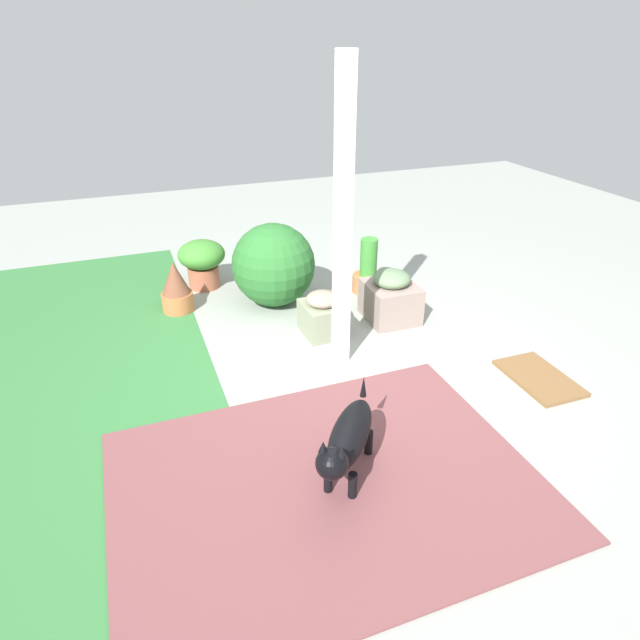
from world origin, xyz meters
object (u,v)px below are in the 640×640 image
stone_planter_near (322,314)px  doormat (539,378)px  terracotta_pot_tall (368,273)px  dog (348,439)px  round_shrub (274,265)px  terracotta_pot_spiky (176,288)px  terracotta_pot_broad (202,260)px  stone_planter_nearest (391,297)px  porch_pillar (343,224)px

stone_planter_near → doormat: stone_planter_near is taller
stone_planter_near → terracotta_pot_tall: terracotta_pot_tall is taller
stone_planter_near → dog: 1.75m
round_shrub → dog: (-2.40, 0.28, -0.09)m
dog → terracotta_pot_spiky: bearing=13.4°
terracotta_pot_spiky → dog: size_ratio=0.73×
terracotta_pot_broad → terracotta_pot_tall: terracotta_pot_tall is taller
terracotta_pot_spiky → stone_planter_nearest: bearing=-115.6°
stone_planter_near → dog: bearing=163.7°
dog → doormat: dog is taller
terracotta_pot_spiky → dog: dog is taller
terracotta_pot_tall → terracotta_pot_spiky: bearing=82.6°
porch_pillar → stone_planter_near: (0.43, -0.01, -0.93)m
round_shrub → doormat: bearing=-143.1°
terracotta_pot_broad → stone_planter_near: bearing=-149.8°
porch_pillar → stone_planter_near: bearing=-1.9°
dog → round_shrub: bearing=-6.6°
stone_planter_near → stone_planter_nearest: bearing=-86.8°
porch_pillar → terracotta_pot_spiky: bearing=39.6°
stone_planter_nearest → dog: bearing=146.0°
stone_planter_near → terracotta_pot_broad: size_ratio=0.80×
porch_pillar → terracotta_pot_broad: 2.10m
porch_pillar → round_shrub: size_ratio=2.86×
porch_pillar → terracotta_pot_tall: 1.60m
porch_pillar → stone_planter_nearest: porch_pillar is taller
round_shrub → doormat: size_ratio=1.26×
terracotta_pot_broad → dog: (-3.02, -0.29, 0.01)m
terracotta_pot_broad → terracotta_pot_tall: size_ratio=0.89×
round_shrub → terracotta_pot_broad: bearing=42.6°
porch_pillar → terracotta_pot_broad: size_ratio=4.56×
terracotta_pot_spiky → doormat: terracotta_pot_spiky is taller
round_shrub → dog: 2.42m
terracotta_pot_broad → dog: size_ratio=0.74×
terracotta_pot_broad → stone_planter_nearest: bearing=-132.0°
round_shrub → terracotta_pot_spiky: size_ratio=1.61×
dog → stone_planter_nearest: bearing=-34.0°
stone_planter_nearest → doormat: stone_planter_nearest is taller
terracotta_pot_tall → round_shrub: bearing=85.3°
porch_pillar → round_shrub: porch_pillar is taller
stone_planter_nearest → terracotta_pot_tall: (0.61, -0.06, -0.02)m
stone_planter_nearest → terracotta_pot_spiky: terracotta_pot_spiky is taller
stone_planter_near → round_shrub: (0.72, 0.21, 0.21)m
round_shrub → terracotta_pot_tall: size_ratio=1.41×
stone_planter_nearest → round_shrub: bearing=52.1°
round_shrub → terracotta_pot_broad: round_shrub is taller
terracotta_pot_tall → doormat: terracotta_pot_tall is taller
dog → doormat: size_ratio=1.07×
porch_pillar → terracotta_pot_tall: bearing=-34.6°
porch_pillar → stone_planter_near: size_ratio=5.72×
stone_planter_near → dog: size_ratio=0.59×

